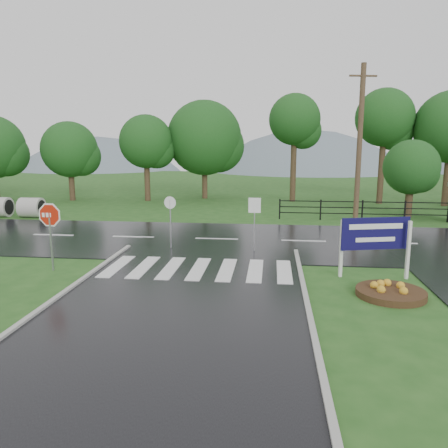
# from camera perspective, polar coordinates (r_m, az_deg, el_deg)

# --- Properties ---
(ground) EXTENTS (120.00, 120.00, 0.00)m
(ground) POSITION_cam_1_polar(r_m,az_deg,el_deg) (10.96, -7.78, -13.43)
(ground) COLOR #23501A
(ground) RESTS_ON ground
(main_road) EXTENTS (90.00, 8.00, 0.04)m
(main_road) POSITION_cam_1_polar(r_m,az_deg,el_deg) (20.35, -0.97, -2.07)
(main_road) COLOR black
(main_road) RESTS_ON ground
(crosswalk) EXTENTS (6.50, 2.80, 0.02)m
(crosswalk) POSITION_cam_1_polar(r_m,az_deg,el_deg) (15.54, -3.32, -5.84)
(crosswalk) COLOR silver
(crosswalk) RESTS_ON ground
(fence_west) EXTENTS (9.58, 0.08, 1.20)m
(fence_west) POSITION_cam_1_polar(r_m,az_deg,el_deg) (26.49, 17.62, 1.96)
(fence_west) COLOR black
(fence_west) RESTS_ON ground
(hills) EXTENTS (102.00, 48.00, 48.00)m
(hills) POSITION_cam_1_polar(r_m,az_deg,el_deg) (77.33, 6.82, -4.54)
(hills) COLOR slate
(hills) RESTS_ON ground
(treeline) EXTENTS (83.20, 5.20, 10.00)m
(treeline) POSITION_cam_1_polar(r_m,az_deg,el_deg) (34.03, 3.68, 3.00)
(treeline) COLOR #144316
(treeline) RESTS_ON ground
(stop_sign) EXTENTS (1.13, 0.14, 2.56)m
(stop_sign) POSITION_cam_1_polar(r_m,az_deg,el_deg) (16.29, -21.79, 0.41)
(stop_sign) COLOR #939399
(stop_sign) RESTS_ON ground
(estate_billboard) EXTENTS (2.28, 0.63, 2.05)m
(estate_billboard) POSITION_cam_1_polar(r_m,az_deg,el_deg) (15.18, 19.16, -1.56)
(estate_billboard) COLOR silver
(estate_billboard) RESTS_ON ground
(flower_bed) EXTENTS (2.00, 2.00, 0.40)m
(flower_bed) POSITION_cam_1_polar(r_m,az_deg,el_deg) (13.84, 20.95, -8.22)
(flower_bed) COLOR #332111
(flower_bed) RESTS_ON ground
(reg_sign_small) EXTENTS (0.50, 0.06, 2.26)m
(reg_sign_small) POSITION_cam_1_polar(r_m,az_deg,el_deg) (17.79, 4.01, 1.30)
(reg_sign_small) COLOR #939399
(reg_sign_small) RESTS_ON ground
(reg_sign_round) EXTENTS (0.52, 0.11, 2.25)m
(reg_sign_round) POSITION_cam_1_polar(r_m,az_deg,el_deg) (18.48, -7.02, 1.05)
(reg_sign_round) COLOR #939399
(reg_sign_round) RESTS_ON ground
(utility_pole_east) EXTENTS (1.53, 0.41, 8.68)m
(utility_pole_east) POSITION_cam_1_polar(r_m,az_deg,el_deg) (25.65, 17.28, 10.00)
(utility_pole_east) COLOR #473523
(utility_pole_east) RESTS_ON ground
(entrance_tree_left) EXTENTS (3.25, 3.25, 4.66)m
(entrance_tree_left) POSITION_cam_1_polar(r_m,az_deg,el_deg) (28.46, 23.27, 6.81)
(entrance_tree_left) COLOR #3D2B1C
(entrance_tree_left) RESTS_ON ground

